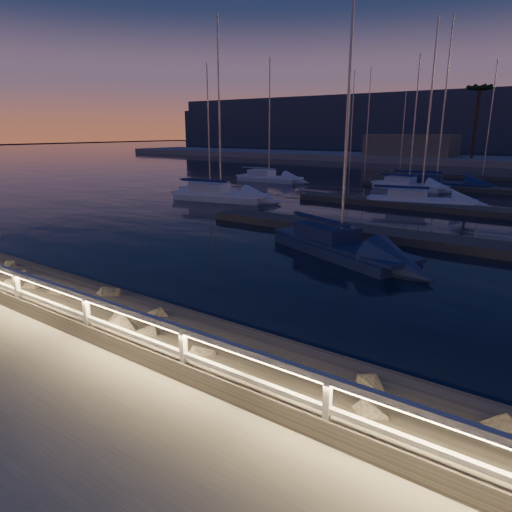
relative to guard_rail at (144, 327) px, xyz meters
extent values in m
plane|color=#B1AB9F|center=(0.07, 0.00, -0.77)|extent=(400.00, 400.00, 0.00)
cube|color=#B1AB9F|center=(0.07, -2.50, -0.87)|extent=(240.00, 5.00, 0.20)
cube|color=slate|center=(0.07, 1.50, -1.07)|extent=(240.00, 3.45, 1.29)
plane|color=black|center=(0.07, 0.00, -1.97)|extent=(400.00, 400.00, 0.00)
cube|color=silver|center=(-4.93, 0.00, -0.27)|extent=(0.11, 0.11, 1.00)
cube|color=silver|center=(-1.93, 0.00, -0.27)|extent=(0.11, 0.11, 1.00)
cube|color=silver|center=(1.07, 0.00, -0.27)|extent=(0.11, 0.11, 1.00)
cube|color=silver|center=(4.07, 0.00, -0.27)|extent=(0.11, 0.11, 1.00)
cube|color=silver|center=(0.07, 0.00, 0.23)|extent=(44.00, 0.12, 0.12)
cube|color=silver|center=(0.07, 0.00, -0.27)|extent=(44.00, 0.09, 0.09)
cube|color=#F5C66E|center=(0.07, -0.02, 0.15)|extent=(44.00, 0.04, 0.03)
sphere|color=slate|center=(-4.98, 1.15, -0.92)|extent=(0.79, 0.79, 0.79)
sphere|color=slate|center=(3.21, 1.00, -0.89)|extent=(0.91, 0.91, 0.91)
sphere|color=slate|center=(-1.35, 1.57, -1.01)|extent=(0.91, 0.91, 0.91)
sphere|color=slate|center=(-1.13, 1.66, -1.03)|extent=(0.72, 0.72, 0.72)
cube|color=#5E574E|center=(0.07, 16.00, -1.17)|extent=(22.00, 2.00, 0.40)
cube|color=#5E574E|center=(0.07, 26.00, -1.17)|extent=(22.00, 2.00, 0.40)
cube|color=#5E574E|center=(0.07, 38.00, -1.17)|extent=(22.00, 2.00, 0.40)
cube|color=#5E574E|center=(0.07, 50.00, -1.17)|extent=(22.00, 2.00, 0.40)
cube|color=gray|center=(-17.93, 74.00, 1.03)|extent=(14.00, 8.00, 4.00)
cylinder|color=#4C3523|center=(-7.93, 72.00, 4.88)|extent=(0.44, 0.44, 10.50)
cube|color=#384256|center=(-59.93, 140.00, 5.23)|extent=(120.00, 25.00, 18.00)
cube|color=white|center=(-15.55, 21.03, -1.22)|extent=(7.38, 3.69, 0.60)
cube|color=white|center=(-15.55, 21.03, -0.84)|extent=(7.88, 3.46, 0.16)
cube|color=white|center=(-16.52, 20.84, -0.46)|extent=(3.04, 2.27, 0.71)
cylinder|color=#A5A5A9|center=(-15.55, 21.03, 5.39)|extent=(0.13, 0.13, 12.25)
cylinder|color=#A5A5A9|center=(-17.00, 20.75, 0.08)|extent=(4.34, 0.95, 0.09)
cube|color=navy|center=(-1.35, 12.00, -1.22)|extent=(7.13, 4.74, 0.53)
cube|color=navy|center=(-1.35, 12.00, -0.89)|extent=(7.52, 4.65, 0.14)
cube|color=navy|center=(-2.22, 12.37, -0.55)|extent=(3.09, 2.60, 0.63)
cylinder|color=#A5A5A9|center=(-1.35, 12.00, 5.10)|extent=(0.12, 0.12, 11.78)
cylinder|color=#A5A5A9|center=(-2.65, 12.56, -0.07)|extent=(3.93, 1.73, 0.08)
cube|color=white|center=(-18.25, 22.89, -1.22)|extent=(5.69, 2.31, 0.47)
cube|color=white|center=(-18.25, 22.89, -0.92)|extent=(6.13, 2.07, 0.13)
cube|color=white|center=(-19.02, 22.95, -0.62)|extent=(2.27, 1.56, 0.56)
cylinder|color=#A5A5A9|center=(-18.25, 22.89, 3.99)|extent=(0.10, 0.10, 9.65)
cylinder|color=#A5A5A9|center=(-19.40, 22.98, -0.19)|extent=(3.47, 0.36, 0.07)
cube|color=white|center=(-2.39, 27.12, -1.22)|extent=(7.04, 3.74, 0.52)
cube|color=white|center=(-2.39, 27.12, -0.89)|extent=(7.51, 3.54, 0.14)
cube|color=white|center=(-3.30, 26.91, -0.56)|extent=(2.93, 2.24, 0.62)
cylinder|color=#A5A5A9|center=(-2.39, 27.12, 5.02)|extent=(0.11, 0.11, 11.64)
cylinder|color=#A5A5A9|center=(-3.75, 26.80, -0.08)|extent=(4.09, 1.05, 0.08)
cube|color=white|center=(-19.93, 34.06, -1.22)|extent=(6.66, 2.50, 0.56)
cube|color=white|center=(-19.93, 34.06, -0.87)|extent=(7.20, 2.20, 0.15)
cube|color=white|center=(-20.84, 34.02, -0.51)|extent=(2.63, 1.76, 0.66)
cylinder|color=#A5A5A9|center=(-19.93, 34.06, 4.93)|extent=(0.12, 0.12, 11.40)
cylinder|color=#A5A5A9|center=(-21.30, 34.00, -0.01)|extent=(4.10, 0.28, 0.08)
cube|color=white|center=(-6.10, 36.14, -1.22)|extent=(6.46, 2.93, 0.49)
cube|color=white|center=(-6.10, 36.14, -0.92)|extent=(6.93, 2.70, 0.13)
cube|color=white|center=(-6.96, 36.26, -0.61)|extent=(2.62, 1.88, 0.57)
cylinder|color=#A5A5A9|center=(-6.10, 36.14, 4.58)|extent=(0.11, 0.11, 10.82)
cylinder|color=#A5A5A9|center=(-7.38, 36.32, -0.16)|extent=(3.87, 0.62, 0.07)
cube|color=navy|center=(-4.38, 38.59, -1.22)|extent=(8.39, 3.85, 0.58)
cube|color=navy|center=(-4.38, 38.59, -0.85)|extent=(9.00, 3.55, 0.16)
cube|color=navy|center=(-5.49, 38.43, -0.48)|extent=(3.41, 2.46, 0.69)
cylinder|color=#A5A5A9|center=(-4.38, 38.59, 6.27)|extent=(0.13, 0.13, 14.04)
cylinder|color=#A5A5A9|center=(-6.04, 38.35, 0.05)|extent=(5.01, 0.83, 0.08)
camera|label=1|loc=(6.70, -5.53, 3.79)|focal=32.00mm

